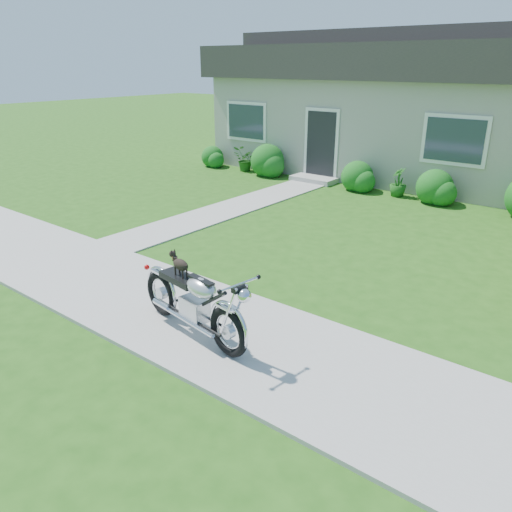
# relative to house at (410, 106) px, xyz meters

# --- Properties ---
(ground) EXTENTS (80.00, 80.00, 0.00)m
(ground) POSITION_rel_house_xyz_m (0.00, -11.99, -2.16)
(ground) COLOR #235114
(ground) RESTS_ON ground
(sidewalk) EXTENTS (24.00, 2.20, 0.04)m
(sidewalk) POSITION_rel_house_xyz_m (0.00, -11.99, -2.14)
(sidewalk) COLOR #9E9B93
(sidewalk) RESTS_ON ground
(walkway) EXTENTS (1.20, 8.00, 0.03)m
(walkway) POSITION_rel_house_xyz_m (-1.50, -6.99, -2.14)
(walkway) COLOR #9E9B93
(walkway) RESTS_ON ground
(house) EXTENTS (12.60, 7.03, 4.50)m
(house) POSITION_rel_house_xyz_m (0.00, 0.00, 0.00)
(house) COLOR #B4B1A2
(house) RESTS_ON ground
(shrub_row) EXTENTS (11.29, 1.18, 1.18)m
(shrub_row) POSITION_rel_house_xyz_m (0.52, -3.49, -1.71)
(shrub_row) COLOR #185B19
(shrub_row) RESTS_ON ground
(potted_plant_left) EXTENTS (0.91, 0.94, 0.80)m
(potted_plant_left) POSITION_rel_house_xyz_m (-4.25, -3.44, -1.76)
(potted_plant_left) COLOR #1C4D14
(potted_plant_left) RESTS_ON ground
(potted_plant_right) EXTENTS (0.63, 0.63, 0.81)m
(potted_plant_right) POSITION_rel_house_xyz_m (1.29, -3.44, -1.75)
(potted_plant_right) COLOR #1C5A18
(potted_plant_right) RESTS_ON ground
(motorcycle_with_dog) EXTENTS (2.22, 0.66, 1.09)m
(motorcycle_with_dog) POSITION_rel_house_xyz_m (2.31, -12.38, -1.62)
(motorcycle_with_dog) COLOR black
(motorcycle_with_dog) RESTS_ON sidewalk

